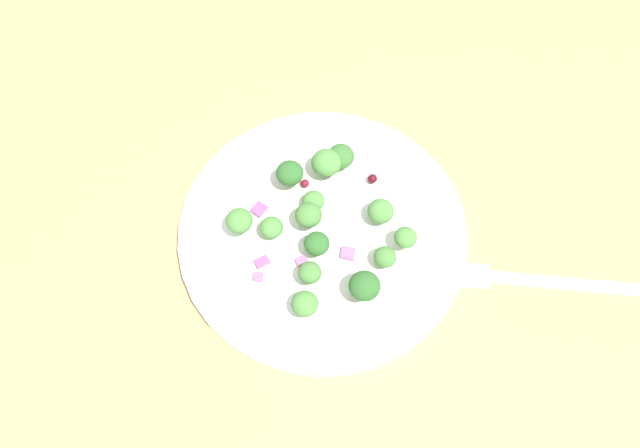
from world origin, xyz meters
TOP-DOWN VIEW (x-y plane):
  - ground_plane at (0.00, 0.00)cm, footprint 180.00×180.00cm
  - plate at (-2.54, 0.28)cm, footprint 27.35×27.35cm
  - dressing_pool at (-2.54, 0.28)cm, footprint 15.86×15.86cm
  - broccoli_floret_0 at (-1.38, 4.61)cm, footprint 2.17×2.17cm
  - broccoli_floret_1 at (-0.45, 7.22)cm, footprint 2.50×2.50cm
  - broccoli_floret_2 at (-6.91, 2.83)cm, footprint 2.10×2.10cm
  - broccoli_floret_3 at (-9.91, -1.15)cm, footprint 2.80×2.80cm
  - broccoli_floret_4 at (-6.72, -6.45)cm, footprint 2.10×2.10cm
  - broccoli_floret_5 at (-3.32, -5.44)cm, footprint 2.48×2.48cm
  - broccoli_floret_6 at (3.13, 1.27)cm, footprint 2.64×2.64cm
  - broccoli_floret_7 at (-4.55, 1.31)cm, footprint 2.33×2.33cm
  - broccoli_floret_8 at (3.52, -4.06)cm, footprint 2.63×2.63cm
  - broccoli_floret_9 at (-1.61, 1.07)cm, footprint 2.50×2.50cm
  - broccoli_floret_10 at (0.15, 0.40)cm, footprint 2.10×2.10cm
  - broccoli_floret_11 at (-7.70, -4.06)cm, footprint 2.07×2.07cm
  - broccoli_floret_12 at (-9.42, 4.19)cm, footprint 2.39×2.39cm
  - broccoli_floret_13 at (3.16, -2.45)cm, footprint 2.91×2.91cm
  - cranberry_0 at (4.77, 1.72)cm, footprint 0.80×0.80cm
  - cranberry_1 at (-3.60, 0.80)cm, footprint 0.84×0.84cm
  - cranberry_2 at (0.67, -6.30)cm, footprint 0.92×0.92cm
  - cranberry_3 at (2.54, -0.10)cm, footprint 0.84×0.84cm
  - onion_bit_0 at (1.39, 5.01)cm, footprint 1.67×1.73cm
  - onion_bit_1 at (-5.16, 7.16)cm, footprint 1.15×1.15cm
  - onion_bit_2 at (-3.83, 6.41)cm, footprint 1.03×1.40cm
  - onion_bit_3 at (-5.23, 2.96)cm, footprint 1.39×1.17cm
  - onion_bit_4 at (-5.79, -1.28)cm, footprint 1.65×1.69cm
  - fork at (-13.82, -17.10)cm, footprint 9.63×17.56cm

SIDE VIEW (x-z plane):
  - ground_plane at x=0.00cm, z-range -2.00..0.00cm
  - fork at x=-13.82cm, z-range 0.00..0.50cm
  - plate at x=-2.54cm, z-range 0.01..1.71cm
  - dressing_pool at x=-2.54cm, z-range 1.20..1.40cm
  - onion_bit_2 at x=-3.83cm, z-range 1.36..1.83cm
  - cranberry_0 at x=4.77cm, z-range 1.22..2.02cm
  - onion_bit_3 at x=-5.23cm, z-range 1.40..1.87cm
  - onion_bit_1 at x=-5.16cm, z-range 1.48..1.87cm
  - onion_bit_4 at x=-5.79cm, z-range 1.43..1.96cm
  - onion_bit_0 at x=1.39cm, z-range 1.60..1.90cm
  - cranberry_3 at x=2.54cm, z-range 1.33..2.17cm
  - cranberry_1 at x=-3.60cm, z-range 1.54..2.38cm
  - cranberry_2 at x=0.67cm, z-range 1.55..2.47cm
  - broccoli_floret_10 at x=0.15cm, z-range 1.50..3.63cm
  - broccoli_floret_0 at x=-1.38cm, z-range 1.61..3.80cm
  - broccoli_floret_12 at x=-9.42cm, z-range 1.54..3.96cm
  - broccoli_floret_11 at x=-7.70cm, z-range 1.71..3.80cm
  - broccoli_floret_5 at x=-3.32cm, z-range 1.61..4.12cm
  - broccoli_floret_8 at x=3.52cm, z-range 1.63..4.29cm
  - broccoli_floret_2 at x=-6.91cm, z-range 1.93..4.05cm
  - broccoli_floret_7 at x=-4.55cm, z-range 1.98..4.34cm
  - broccoli_floret_4 at x=-6.72cm, z-range 2.11..4.24cm
  - broccoli_floret_13 at x=3.16cm, z-range 1.76..4.70cm
  - broccoli_floret_9 at x=-1.61cm, z-range 2.00..4.53cm
  - broccoli_floret_1 at x=-0.45cm, z-range 2.03..4.56cm
  - broccoli_floret_6 at x=3.13cm, z-range 2.09..4.76cm
  - broccoli_floret_3 at x=-9.91cm, z-range 2.08..4.92cm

